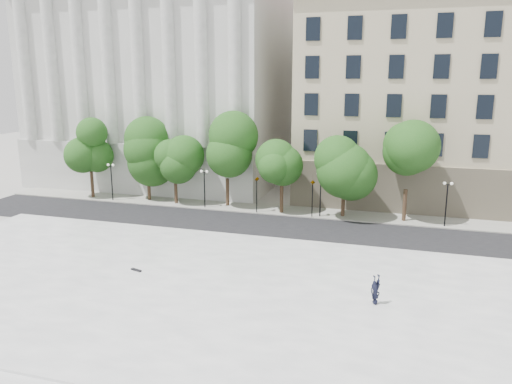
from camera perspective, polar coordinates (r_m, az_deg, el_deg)
ground at (r=30.52m, az=-11.15°, el=-13.21°), size 160.00×160.00×0.00m
plaza at (r=32.85m, az=-8.70°, el=-10.72°), size 44.00×22.00×0.45m
street at (r=46.06m, az=-0.72°, el=-3.85°), size 60.00×8.00×0.02m
far_sidewalk at (r=51.58m, az=1.28°, el=-1.95°), size 60.00×4.00×0.12m
building_west at (r=69.54m, az=-9.28°, el=12.44°), size 31.50×27.65×25.60m
building_east at (r=63.38m, az=23.20°, el=9.96°), size 36.00×26.15×23.00m
traffic_light_west at (r=49.33m, az=0.08°, el=1.73°), size 0.63×1.83×4.22m
traffic_light_east at (r=48.05m, az=6.51°, el=1.40°), size 0.66×1.96×4.27m
person_lying at (r=30.48m, az=13.45°, el=-11.93°), size 1.68×1.77×0.49m
skateboard at (r=35.45m, az=-13.53°, el=-8.66°), size 0.89×0.47×0.09m
street_trees at (r=50.96m, az=-2.11°, el=3.97°), size 38.03×5.36×7.96m
lamp_posts at (r=49.62m, az=0.77°, el=0.86°), size 35.34×0.28×4.47m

